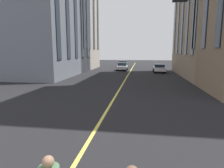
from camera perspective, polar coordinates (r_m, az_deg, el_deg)
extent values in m
cube|color=#D8C64C|center=(21.15, 3.07, -0.05)|extent=(80.00, 0.16, 0.01)
cube|color=#1E6038|center=(44.18, 3.21, 5.65)|extent=(4.40, 1.80, 0.55)
cube|color=#19232D|center=(44.37, 3.24, 6.35)|extent=(1.85, 1.58, 0.50)
cylinder|color=black|center=(42.68, 4.18, 5.14)|extent=(0.64, 0.22, 0.64)
cylinder|color=black|center=(42.85, 1.87, 5.18)|extent=(0.64, 0.22, 0.64)
cylinder|color=black|center=(45.57, 4.46, 5.41)|extent=(0.64, 0.22, 0.64)
cylinder|color=black|center=(45.73, 2.29, 5.44)|extent=(0.64, 0.22, 0.64)
cube|color=silver|center=(34.28, 13.46, 4.33)|extent=(4.40, 1.80, 0.55)
cube|color=#19232D|center=(34.02, 13.53, 5.18)|extent=(1.85, 1.58, 0.50)
cylinder|color=black|center=(35.68, 11.87, 4.13)|extent=(0.64, 0.22, 0.64)
cylinder|color=black|center=(35.82, 14.63, 4.05)|extent=(0.64, 0.22, 0.64)
cylinder|color=black|center=(32.80, 12.15, 3.68)|extent=(0.64, 0.22, 0.64)
cylinder|color=black|center=(32.95, 15.15, 3.59)|extent=(0.64, 0.22, 0.64)
cube|color=silver|center=(36.77, 2.99, 4.87)|extent=(3.90, 1.75, 0.55)
cube|color=#19232D|center=(36.93, 3.03, 5.75)|extent=(1.64, 1.54, 0.55)
cylinder|color=black|center=(35.45, 4.14, 4.24)|extent=(0.60, 0.21, 0.60)
cylinder|color=black|center=(35.61, 1.43, 4.29)|extent=(0.60, 0.21, 0.60)
cylinder|color=black|center=(38.00, 4.44, 4.59)|extent=(0.60, 0.21, 0.60)
cylinder|color=black|center=(38.16, 1.92, 4.63)|extent=(0.60, 0.21, 0.60)
sphere|color=#8C664C|center=(3.91, -17.96, -20.53)|extent=(0.22, 0.22, 0.22)
cube|color=slate|center=(31.73, -18.41, 18.92)|extent=(15.57, 8.65, 17.94)
cube|color=#19232D|center=(27.28, -12.79, 21.58)|extent=(1.10, 0.10, 13.63)
cube|color=#19232D|center=(30.15, -10.51, 20.46)|extent=(1.10, 0.10, 13.63)
cube|color=#19232D|center=(33.06, -8.65, 19.50)|extent=(1.10, 0.10, 13.63)
cube|color=#19232D|center=(36.01, -7.11, 18.69)|extent=(1.10, 0.10, 13.63)
cube|color=#19232D|center=(37.60, 17.99, 21.33)|extent=(1.10, 0.10, 16.84)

